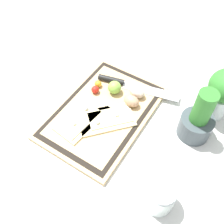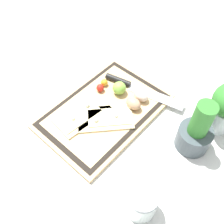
{
  "view_description": "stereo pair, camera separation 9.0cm",
  "coord_description": "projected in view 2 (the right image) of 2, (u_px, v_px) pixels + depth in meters",
  "views": [
    {
      "loc": [
        0.46,
        0.33,
        0.75
      ],
      "look_at": [
        0.0,
        0.04,
        0.04
      ],
      "focal_mm": 42.0,
      "sensor_mm": 36.0,
      "label": 1
    },
    {
      "loc": [
        0.4,
        0.4,
        0.75
      ],
      "look_at": [
        0.0,
        0.04,
        0.04
      ],
      "focal_mm": 42.0,
      "sensor_mm": 36.0,
      "label": 2
    }
  ],
  "objects": [
    {
      "name": "knife",
      "position": [
        131.0,
        85.0,
        0.98
      ],
      "size": [
        0.11,
        0.31,
        0.02
      ],
      "color": "silver",
      "rests_on": "cutting_board"
    },
    {
      "name": "cutting_board",
      "position": [
        104.0,
        111.0,
        0.93
      ],
      "size": [
        0.45,
        0.3,
        0.02
      ],
      "color": "tan",
      "rests_on": "ground_plane"
    },
    {
      "name": "pizza_slice_far",
      "position": [
        106.0,
        118.0,
        0.9
      ],
      "size": [
        0.21,
        0.2,
        0.02
      ],
      "color": "beige",
      "rests_on": "cutting_board"
    },
    {
      "name": "lime",
      "position": [
        119.0,
        88.0,
        0.95
      ],
      "size": [
        0.05,
        0.05,
        0.05
      ],
      "primitive_type": "sphere",
      "color": "#7FB742",
      "rests_on": "cutting_board"
    },
    {
      "name": "egg_brown",
      "position": [
        134.0,
        104.0,
        0.91
      ],
      "size": [
        0.04,
        0.06,
        0.04
      ],
      "primitive_type": "ellipsoid",
      "color": "tan",
      "rests_on": "cutting_board"
    },
    {
      "name": "cherry_tomato_yellow",
      "position": [
        104.0,
        83.0,
        0.99
      ],
      "size": [
        0.03,
        0.03,
        0.03
      ],
      "primitive_type": "sphere",
      "color": "gold",
      "rests_on": "cutting_board"
    },
    {
      "name": "sauce_jar",
      "position": [
        141.0,
        203.0,
        0.7
      ],
      "size": [
        0.09,
        0.09,
        0.1
      ],
      "color": "silver",
      "rests_on": "ground_plane"
    },
    {
      "name": "ground_plane",
      "position": [
        104.0,
        113.0,
        0.94
      ],
      "size": [
        6.0,
        6.0,
        0.0
      ],
      "primitive_type": "plane",
      "color": "silver"
    },
    {
      "name": "herb_pot",
      "position": [
        196.0,
        133.0,
        0.81
      ],
      "size": [
        0.11,
        0.11,
        0.2
      ],
      "color": "#3D474C",
      "rests_on": "ground_plane"
    },
    {
      "name": "egg_pink",
      "position": [
        141.0,
        95.0,
        0.94
      ],
      "size": [
        0.04,
        0.06,
        0.04
      ],
      "primitive_type": "ellipsoid",
      "color": "beige",
      "rests_on": "cutting_board"
    },
    {
      "name": "pizza_slice_near",
      "position": [
        82.0,
        115.0,
        0.91
      ],
      "size": [
        0.2,
        0.13,
        0.02
      ],
      "color": "beige",
      "rests_on": "cutting_board"
    },
    {
      "name": "cherry_tomato_red",
      "position": [
        100.0,
        88.0,
        0.97
      ],
      "size": [
        0.03,
        0.03,
        0.03
      ],
      "primitive_type": "sphere",
      "color": "red",
      "rests_on": "cutting_board"
    }
  ]
}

